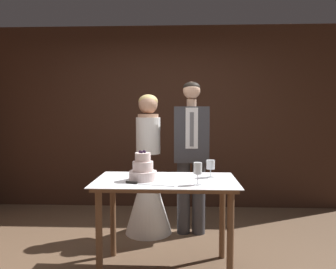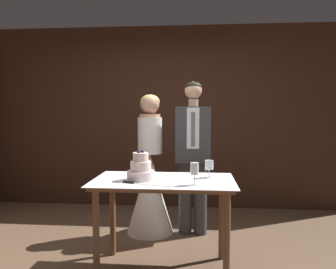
% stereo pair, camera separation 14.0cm
% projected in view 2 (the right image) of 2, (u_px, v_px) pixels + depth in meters
% --- Properties ---
extents(wall_back, '(5.47, 0.12, 2.65)m').
position_uv_depth(wall_back, '(169.00, 118.00, 4.86)').
color(wall_back, '#382116').
rests_on(wall_back, ground_plane).
extents(cake_table, '(1.24, 0.71, 0.82)m').
position_uv_depth(cake_table, '(164.00, 192.00, 2.89)').
color(cake_table, brown).
rests_on(cake_table, ground_plane).
extents(tiered_cake, '(0.24, 0.24, 0.26)m').
position_uv_depth(tiered_cake, '(141.00, 169.00, 2.86)').
color(tiered_cake, beige).
rests_on(tiered_cake, cake_table).
extents(cake_knife, '(0.41, 0.13, 0.02)m').
position_uv_depth(cake_knife, '(137.00, 183.00, 2.70)').
color(cake_knife, silver).
rests_on(cake_knife, cake_table).
extents(wine_glass_near, '(0.07, 0.07, 0.18)m').
position_uv_depth(wine_glass_near, '(194.00, 170.00, 2.66)').
color(wine_glass_near, silver).
rests_on(wine_glass_near, cake_table).
extents(wine_glass_middle, '(0.08, 0.08, 0.16)m').
position_uv_depth(wine_glass_middle, '(209.00, 165.00, 2.95)').
color(wine_glass_middle, silver).
rests_on(wine_glass_middle, cake_table).
extents(bride, '(0.54, 0.54, 1.61)m').
position_uv_depth(bride, '(150.00, 182.00, 3.81)').
color(bride, white).
rests_on(bride, ground_plane).
extents(groom, '(0.39, 0.25, 1.75)m').
position_uv_depth(groom, '(193.00, 151.00, 3.74)').
color(groom, '#38383D').
rests_on(groom, ground_plane).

